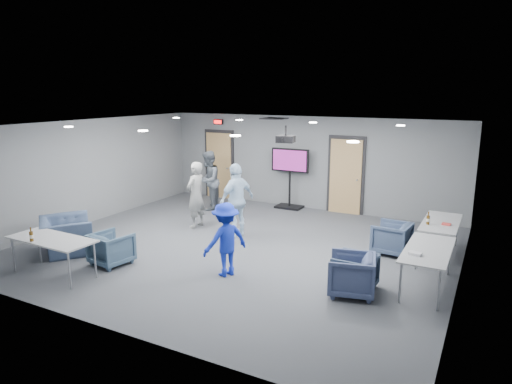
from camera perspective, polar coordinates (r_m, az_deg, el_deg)
The scene contains 29 objects.
floor at distance 10.27m, azimuth -2.17°, elevation -6.89°, with size 9.00×9.00×0.00m, color #3D4045.
ceiling at distance 9.71m, azimuth -2.30°, elevation 8.31°, with size 9.00×9.00×0.00m, color white.
wall_back at distance 13.45m, azimuth 6.36°, elevation 3.64°, with size 9.00×0.02×2.70m, color slate.
wall_front at distance 6.86m, azimuth -19.32°, elevation -5.72°, with size 9.00×0.02×2.70m, color slate.
wall_left at distance 12.73m, azimuth -20.06°, elevation 2.45°, with size 0.02×8.00×2.70m, color slate.
wall_right at distance 8.63m, azimuth 24.62°, elevation -2.48°, with size 0.02×8.00×2.70m, color slate.
door_left at distance 14.81m, azimuth -4.60°, elevation 3.39°, with size 1.06×0.17×2.24m.
door_right at distance 13.07m, azimuth 11.15°, elevation 1.97°, with size 1.06×0.17×2.24m.
exit_sign at distance 14.63m, azimuth -4.74°, elevation 8.73°, with size 0.32×0.08×0.16m.
hvac_diffuser at distance 12.41m, azimuth 2.26°, elevation 9.17°, with size 0.60×0.60×0.03m, color black.
downlights at distance 9.71m, azimuth -2.30°, elevation 8.22°, with size 6.18×3.78×0.02m.
person_a at distance 11.62m, azimuth -7.54°, elevation -0.36°, with size 0.61×0.40×1.68m, color gray.
person_b at distance 13.32m, azimuth -5.96°, elevation 1.43°, with size 0.84×0.65×1.72m, color slate.
person_c at distance 10.84m, azimuth -2.41°, elevation -1.01°, with size 1.03×0.43×1.76m, color #C6E4FF.
person_d at distance 8.57m, azimuth -3.83°, elevation -5.94°, with size 0.91×0.52×1.40m, color #1C31BA.
chair_right_a at distance 10.20m, azimuth 16.57°, elevation -5.54°, with size 0.72×0.75×0.68m, color #3B4B67.
chair_right_b at distance 8.26m, azimuth 12.23°, elevation -9.75°, with size 0.69×0.71×0.64m, color #324057.
chair_right_c at distance 8.06m, azimuth 11.84°, elevation -10.08°, with size 0.76×0.78×0.71m, color #3D4769.
chair_front_a at distance 9.64m, azimuth -17.61°, elevation -6.75°, with size 0.70×0.72×0.66m, color #3C5369.
chair_front_b at distance 10.67m, azimuth -22.65°, elevation -5.01°, with size 1.15×1.01×0.75m, color #3C4C68.
table_right_a at distance 10.36m, azimuth 22.12°, elevation -3.70°, with size 0.71×1.70×0.73m.
table_right_b at distance 8.55m, azimuth 20.72°, elevation -6.93°, with size 0.75×1.80×0.73m.
table_front_left at distance 9.35m, azimuth -24.17°, elevation -5.58°, with size 1.76×0.77×0.73m.
bottle_front at distance 9.28m, azimuth -26.27°, elevation -4.98°, with size 0.07×0.07×0.27m.
bottle_right at distance 10.01m, azimuth 20.70°, elevation -3.26°, with size 0.07×0.07×0.27m.
snack_box at distance 10.13m, azimuth 22.69°, elevation -3.72°, with size 0.17×0.11×0.04m, color red.
wrapper at distance 8.14m, azimuth 19.27°, elevation -7.27°, with size 0.20×0.14×0.05m, color silver.
tv_stand at distance 13.44m, azimuth 4.25°, elevation 2.19°, with size 1.16×0.55×1.77m.
projector at distance 9.87m, azimuth 3.72°, elevation 6.64°, with size 0.43×0.39×0.36m.
Camera 1 is at (4.87, -8.37, 3.42)m, focal length 32.00 mm.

